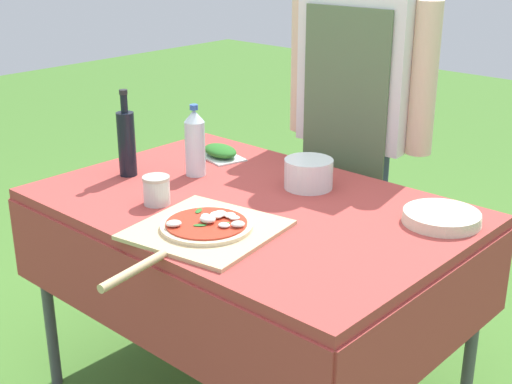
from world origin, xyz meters
name	(u,v)px	position (x,y,z in m)	size (l,w,h in m)	color
prep_table	(250,224)	(0.00, 0.00, 0.69)	(1.36, 0.93, 0.77)	#A83D38
person_cook	(358,105)	(-0.05, 0.66, 0.96)	(0.61, 0.23, 1.62)	#333D56
pizza_on_peel	(204,229)	(0.07, -0.27, 0.78)	(0.43, 0.64, 0.06)	#D1B27F
oil_bottle	(127,142)	(-0.49, -0.10, 0.89)	(0.06, 0.06, 0.30)	black
water_bottle	(195,142)	(-0.32, 0.06, 0.89)	(0.07, 0.07, 0.25)	silver
herb_container	(220,152)	(-0.39, 0.26, 0.79)	(0.22, 0.17, 0.05)	silver
mixing_tub	(309,174)	(0.06, 0.23, 0.82)	(0.16, 0.16, 0.10)	silver
plate_stack	(442,217)	(0.53, 0.26, 0.79)	(0.23, 0.23, 0.03)	beige
sauce_jar	(157,192)	(-0.20, -0.21, 0.81)	(0.09, 0.09, 0.09)	silver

